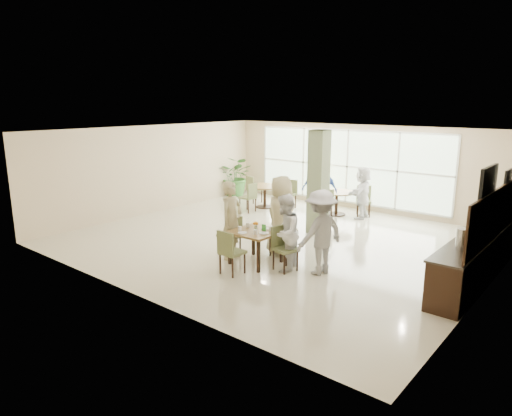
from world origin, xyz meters
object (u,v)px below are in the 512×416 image
Objects in this scene: round_table_right at (337,197)px; potted_plant at (237,176)px; main_table at (256,235)px; teen_standing at (320,232)px; adult_b at (362,193)px; teen_left at (232,220)px; adult_standing at (317,181)px; adult_a at (319,190)px; teen_right at (285,233)px; round_table_left at (265,190)px; buffet_counter at (480,251)px; teen_far at (281,216)px.

potted_plant is (-4.45, 0.22, 0.18)m from round_table_right.
main_table is 1.49m from teen_standing.
potted_plant is 5.28m from adult_b.
teen_left reaches higher than potted_plant.
adult_standing is (-1.84, 5.47, 0.26)m from main_table.
main_table is at bearing -94.57° from adult_a.
round_table_left is at bearing -157.55° from teen_right.
buffet_counter is 3.25m from teen_standing.
teen_far is 1.02× the size of adult_a.
adult_a is at bearing -177.61° from teen_right.
adult_standing is at bearing -132.89° from teen_standing.
main_table is at bearing 98.80° from teen_far.
teen_standing reaches higher than round_table_right.
round_table_left is 0.25× the size of buffet_counter.
adult_a is at bearing 130.55° from adult_standing.
adult_a is (4.38, -1.17, 0.17)m from potted_plant.
buffet_counter reaches higher than teen_right.
teen_left reaches higher than adult_b.
buffet_counter is 5.26m from teen_left.
teen_right is 5.98m from adult_standing.
main_table and round_table_left have the same top height.
adult_a is at bearing -133.45° from teen_standing.
buffet_counter reaches higher than teen_standing.
adult_b is at bearing -148.60° from teen_standing.
potted_plant is (-2.05, 0.86, 0.16)m from round_table_left.
buffet_counter is at bearing -38.17° from adult_a.
adult_standing reaches higher than potted_plant.
teen_far is (0.94, -4.25, 0.36)m from round_table_right.
buffet_counter reaches higher than potted_plant.
adult_standing is at bearing -54.34° from teen_far.
potted_plant is (-9.37, 3.07, 0.20)m from buffet_counter.
teen_right is at bearing -47.64° from round_table_left.
main_table is 0.61× the size of adult_b.
teen_left is 5.67m from adult_standing.
potted_plant is 0.85× the size of teen_standing.
teen_right is (-3.32, -2.19, 0.27)m from buffet_counter.
round_table_right is at bearing 165.14° from adult_standing.
adult_standing reaches higher than teen_standing.
teen_left reaches higher than teen_standing.
adult_a reaches higher than teen_standing.
teen_standing is (6.74, -4.95, 0.14)m from potted_plant.
main_table is 0.52× the size of teen_far.
potted_plant is at bearing 135.00° from main_table.
teen_standing is at bearing 6.49° from adult_b.
round_table_right is at bearing -2.68° from teen_left.
round_table_right is 0.63× the size of teen_standing.
main_table is 0.54× the size of teen_left.
adult_b is 1.82m from adult_standing.
adult_b is at bearing 177.81° from adult_standing.
round_table_right is 0.24× the size of buffet_counter.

